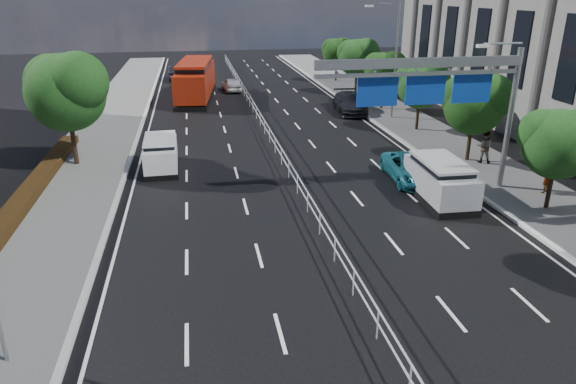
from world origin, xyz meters
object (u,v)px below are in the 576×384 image
object	(u,v)px
near_car_silver	(231,84)
parked_car_teal	(411,169)
red_bus	(196,79)
parked_car_dark	(350,103)
near_car_dark	(177,72)
white_minivan	(161,154)
silver_minivan	(440,180)
pedestrian_a	(547,178)
pedestrian_b	(484,147)
overhead_gantry	(442,83)

from	to	relation	value
near_car_silver	parked_car_teal	size ratio (longest dim) A/B	0.82
parked_car_teal	red_bus	bearing A→B (deg)	117.59
parked_car_dark	near_car_dark	bearing A→B (deg)	131.96
white_minivan	red_bus	bearing A→B (deg)	82.52
silver_minivan	pedestrian_a	distance (m)	5.58
silver_minivan	pedestrian_b	size ratio (longest dim) A/B	2.58
pedestrian_a	silver_minivan	bearing A→B (deg)	-38.90
silver_minivan	parked_car_teal	bearing A→B (deg)	97.66
white_minivan	near_car_silver	size ratio (longest dim) A/B	1.07
red_bus	near_car_dark	distance (m)	11.84
parked_car_dark	pedestrian_a	world-z (taller)	pedestrian_a
pedestrian_a	red_bus	bearing A→B (deg)	-93.66
red_bus	parked_car_dark	size ratio (longest dim) A/B	2.17
near_car_silver	pedestrian_a	distance (m)	34.61
silver_minivan	parked_car_teal	xyz separation A→B (m)	(-0.27, 2.81, -0.31)
near_car_silver	parked_car_teal	world-z (taller)	near_car_silver
near_car_dark	pedestrian_a	xyz separation A→B (m)	(18.91, -40.33, 0.08)
silver_minivan	near_car_silver	bearing A→B (deg)	106.02
overhead_gantry	silver_minivan	distance (m)	4.69
overhead_gantry	red_bus	distance (m)	29.87
white_minivan	pedestrian_a	size ratio (longest dim) A/B	2.74
red_bus	pedestrian_b	world-z (taller)	red_bus
white_minivan	silver_minivan	xyz separation A→B (m)	(13.77, -7.32, 0.08)
parked_car_dark	red_bus	bearing A→B (deg)	152.00
near_car_dark	white_minivan	bearing A→B (deg)	89.52
red_bus	parked_car_dark	distance (m)	15.38
near_car_dark	pedestrian_b	bearing A→B (deg)	117.81
white_minivan	silver_minivan	distance (m)	15.59
red_bus	silver_minivan	world-z (taller)	red_bus
white_minivan	near_car_dark	distance (m)	32.56
near_car_dark	pedestrian_b	size ratio (longest dim) A/B	2.68
silver_minivan	parked_car_dark	bearing A→B (deg)	88.21
silver_minivan	white_minivan	bearing A→B (deg)	154.17
near_car_silver	silver_minivan	size ratio (longest dim) A/B	0.82
near_car_silver	overhead_gantry	bearing A→B (deg)	98.97
pedestrian_b	near_car_silver	bearing A→B (deg)	-38.88
near_car_silver	silver_minivan	bearing A→B (deg)	98.65
white_minivan	pedestrian_a	xyz separation A→B (m)	(19.33, -7.77, 0.01)
red_bus	overhead_gantry	bearing A→B (deg)	-60.69
red_bus	parked_car_teal	xyz separation A→B (m)	(11.11, -25.43, -1.17)
silver_minivan	overhead_gantry	bearing A→B (deg)	94.21
white_minivan	parked_car_dark	xyz separation A→B (m)	(15.13, 12.37, -0.10)
parked_car_dark	white_minivan	bearing A→B (deg)	-134.84
white_minivan	parked_car_dark	distance (m)	19.54
overhead_gantry	pedestrian_b	size ratio (longest dim) A/B	5.32
near_car_dark	red_bus	bearing A→B (deg)	99.88
white_minivan	near_car_silver	xyz separation A→B (m)	(6.00, 24.17, -0.23)
parked_car_teal	parked_car_dark	xyz separation A→B (m)	(1.63, 16.87, 0.13)
red_bus	near_car_dark	xyz separation A→B (m)	(-1.97, 11.63, -1.01)
parked_car_dark	pedestrian_b	xyz separation A→B (m)	(3.67, -15.05, 0.28)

